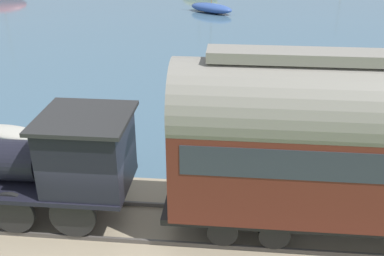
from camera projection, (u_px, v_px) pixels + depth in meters
name	position (u px, v px, depth m)	size (l,w,h in m)	color
ground_plane	(102.00, 242.00, 11.96)	(200.00, 200.00, 0.00)	#516B38
rail_embankment	(105.00, 227.00, 12.20)	(4.53, 56.00, 0.52)	gray
steam_locomotive	(40.00, 159.00, 11.45)	(2.18, 6.31, 3.25)	black
passenger_coach	(378.00, 142.00, 10.35)	(2.26, 9.99, 4.73)	black
sailboat_blue	(211.00, 8.00, 39.32)	(3.57, 4.39, 4.99)	#335199
rowboat_off_pier	(10.00, 132.00, 17.54)	(1.63, 2.94, 0.34)	#B7B2A3
rowboat_near_shore	(318.00, 144.00, 16.49)	(1.94, 2.07, 0.46)	silver
rowboat_far_out	(284.00, 111.00, 19.36)	(1.63, 2.19, 0.37)	beige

